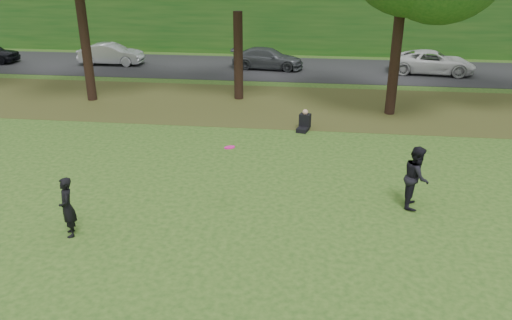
% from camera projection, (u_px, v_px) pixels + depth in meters
% --- Properties ---
extents(ground, '(120.00, 120.00, 0.00)m').
position_uv_depth(ground, '(274.00, 267.00, 11.26)').
color(ground, '#244716').
rests_on(ground, ground).
extents(leaf_litter, '(60.00, 7.00, 0.01)m').
position_uv_depth(leaf_litter, '(300.00, 106.00, 23.17)').
color(leaf_litter, '#4A371A').
rests_on(leaf_litter, ground).
extents(street, '(70.00, 7.00, 0.02)m').
position_uv_depth(street, '(305.00, 69.00, 30.50)').
color(street, black).
rests_on(street, ground).
extents(far_hedge, '(70.00, 3.00, 5.00)m').
position_uv_depth(far_hedge, '(310.00, 16.00, 35.05)').
color(far_hedge, '#154914').
rests_on(far_hedge, ground).
extents(player_left, '(0.60, 0.68, 1.56)m').
position_uv_depth(player_left, '(67.00, 207.00, 12.26)').
color(player_left, black).
rests_on(player_left, ground).
extents(player_right, '(0.79, 0.95, 1.77)m').
position_uv_depth(player_right, '(416.00, 177.00, 13.66)').
color(player_right, black).
rests_on(player_right, ground).
extents(parked_cars, '(39.81, 2.65, 1.32)m').
position_uv_depth(parked_cars, '(286.00, 59.00, 30.15)').
color(parked_cars, black).
rests_on(parked_cars, street).
extents(frisbee, '(0.36, 0.36, 0.08)m').
position_uv_depth(frisbee, '(230.00, 147.00, 12.32)').
color(frisbee, '#E8138D').
rests_on(frisbee, ground).
extents(seated_person, '(0.58, 0.81, 0.83)m').
position_uv_depth(seated_person, '(304.00, 122.00, 19.90)').
color(seated_person, black).
rests_on(seated_person, ground).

